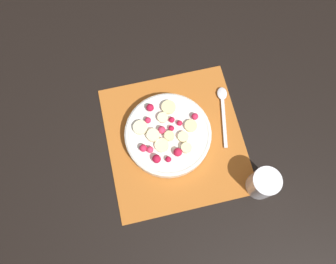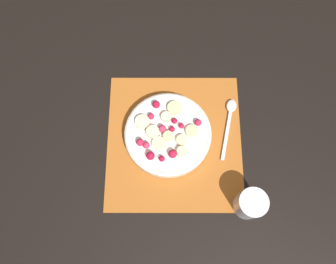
{
  "view_description": "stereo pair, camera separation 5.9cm",
  "coord_description": "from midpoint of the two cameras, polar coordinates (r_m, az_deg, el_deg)",
  "views": [
    {
      "loc": [
        0.24,
        -0.07,
        0.84
      ],
      "look_at": [
        -0.01,
        -0.02,
        0.04
      ],
      "focal_mm": 35.0,
      "sensor_mm": 36.0,
      "label": 1
    },
    {
      "loc": [
        0.25,
        -0.02,
        0.84
      ],
      "look_at": [
        -0.01,
        -0.02,
        0.04
      ],
      "focal_mm": 35.0,
      "sensor_mm": 36.0,
      "label": 2
    }
  ],
  "objects": [
    {
      "name": "placemat",
      "position": [
        0.87,
        -0.67,
        -1.52
      ],
      "size": [
        0.37,
        0.36,
        0.01
      ],
      "color": "#B26023",
      "rests_on": "ground_plane"
    },
    {
      "name": "spoon",
      "position": [
        0.91,
        7.72,
        4.59
      ],
      "size": [
        0.17,
        0.05,
        0.01
      ],
      "rotation": [
        0.0,
        0.0,
        2.93
      ],
      "color": "silver",
      "rests_on": "placemat"
    },
    {
      "name": "drinking_glass",
      "position": [
        0.83,
        14.3,
        -8.89
      ],
      "size": [
        0.07,
        0.07,
        0.08
      ],
      "color": "white",
      "rests_on": "ground_plane"
    },
    {
      "name": "fruit_bowl",
      "position": [
        0.85,
        -2.0,
        -0.6
      ],
      "size": [
        0.23,
        0.23,
        0.05
      ],
      "color": "silver",
      "rests_on": "placemat"
    },
    {
      "name": "ground_plane",
      "position": [
        0.88,
        -0.67,
        -1.57
      ],
      "size": [
        3.0,
        3.0,
        0.0
      ],
      "primitive_type": "plane",
      "color": "black"
    }
  ]
}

